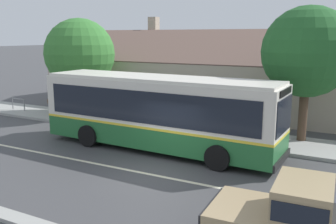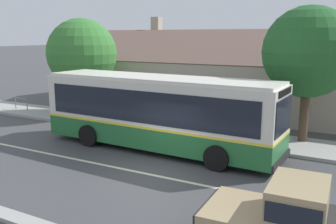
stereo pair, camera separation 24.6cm
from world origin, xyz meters
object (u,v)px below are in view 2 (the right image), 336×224
street_tree_primary (309,52)px  street_tree_secondary (83,56)px  bench_by_building (63,108)px  transit_bus (158,111)px  bike_rack (21,102)px  bench_down_street (114,115)px

street_tree_primary → street_tree_secondary: street_tree_primary is taller
bench_by_building → street_tree_secondary: bearing=60.2°
transit_bus → street_tree_primary: size_ratio=1.74×
bike_rack → bench_down_street: bearing=0.3°
transit_bus → bench_by_building: (-8.61, 3.01, -1.17)m
transit_bus → bike_rack: size_ratio=9.51×
bench_down_street → street_tree_primary: 10.89m
street_tree_secondary → bike_rack: size_ratio=5.23×
street_tree_secondary → transit_bus: bearing=-28.1°
bench_down_street → street_tree_secondary: (-3.25, 1.32, 3.16)m
bench_by_building → street_tree_primary: bearing=3.9°
street_tree_primary → bike_rack: size_ratio=5.47×
transit_bus → bike_rack: (-12.26, 2.86, -1.06)m
street_tree_secondary → bench_down_street: bearing=-22.1°
bench_down_street → bike_rack: bench_down_street is taller
bench_by_building → street_tree_secondary: size_ratio=0.31×
transit_bus → street_tree_primary: (5.52, 3.97, 2.52)m
bench_by_building → bike_rack: size_ratio=1.61×
bench_by_building → street_tree_secondary: 3.44m
transit_bus → bench_by_building: 9.19m
bench_by_building → bench_down_street: same height
transit_bus → bike_rack: transit_bus is taller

